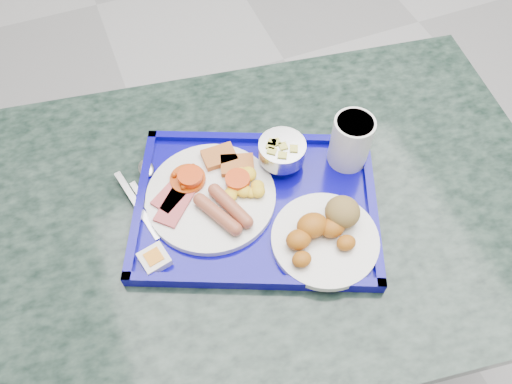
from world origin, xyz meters
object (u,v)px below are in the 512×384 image
at_px(main_plate, 214,193).
at_px(juice_cup, 351,140).
at_px(table, 266,247).
at_px(fruit_bowl, 282,151).
at_px(tray, 256,206).
at_px(bread_plate, 326,232).

distance_m(main_plate, juice_cup, 0.27).
bearing_deg(main_plate, juice_cup, -2.45).
height_order(table, juice_cup, juice_cup).
xyz_separation_m(main_plate, fruit_bowl, (0.14, 0.02, 0.03)).
relative_size(table, fruit_bowl, 13.40).
bearing_deg(tray, juice_cup, 9.10).
bearing_deg(bread_plate, tray, 128.46).
bearing_deg(main_plate, table, -26.21).
relative_size(bread_plate, juice_cup, 1.77).
height_order(bread_plate, fruit_bowl, same).
relative_size(fruit_bowl, juice_cup, 0.84).
height_order(table, fruit_bowl, fruit_bowl).
xyz_separation_m(tray, juice_cup, (0.20, 0.03, 0.06)).
bearing_deg(bread_plate, table, 120.09).
distance_m(table, tray, 0.18).
xyz_separation_m(table, fruit_bowl, (0.06, 0.07, 0.23)).
distance_m(table, fruit_bowl, 0.24).
bearing_deg(tray, table, 2.67).
relative_size(table, tray, 2.25).
bearing_deg(bread_plate, main_plate, 134.61).
bearing_deg(fruit_bowl, tray, -139.40).
bearing_deg(juice_cup, main_plate, 177.55).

